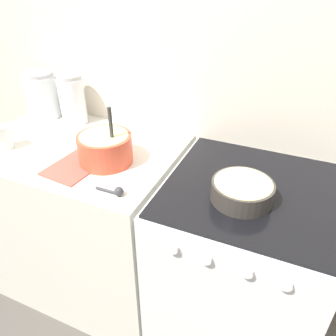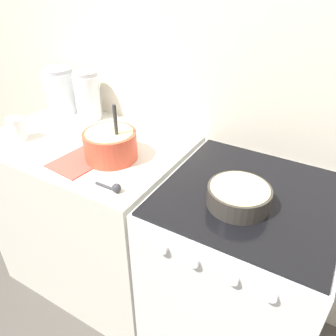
{
  "view_description": "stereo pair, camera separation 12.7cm",
  "coord_description": "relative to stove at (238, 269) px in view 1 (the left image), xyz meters",
  "views": [
    {
      "loc": [
        0.46,
        -0.73,
        1.66
      ],
      "look_at": [
        0.03,
        0.26,
        0.97
      ],
      "focal_mm": 35.0,
      "sensor_mm": 36.0,
      "label": 1
    },
    {
      "loc": [
        0.58,
        -0.67,
        1.66
      ],
      "look_at": [
        0.03,
        0.26,
        0.97
      ],
      "focal_mm": 35.0,
      "sensor_mm": 36.0,
      "label": 2
    }
  ],
  "objects": [
    {
      "name": "wall_back",
      "position": [
        -0.35,
        0.36,
        0.74
      ],
      "size": [
        4.92,
        0.05,
        2.4
      ],
      "color": "beige",
      "rests_on": "ground_plane"
    },
    {
      "name": "countertop_cabinet",
      "position": [
        -0.83,
        0.0,
        0.0
      ],
      "size": [
        0.96,
        0.66,
        0.92
      ],
      "color": "silver",
      "rests_on": "ground_plane"
    },
    {
      "name": "stove",
      "position": [
        0.0,
        0.0,
        0.0
      ],
      "size": [
        0.66,
        0.68,
        0.92
      ],
      "color": "silver",
      "rests_on": "ground_plane"
    },
    {
      "name": "mixing_bowl",
      "position": [
        -0.61,
        -0.06,
        0.53
      ],
      "size": [
        0.23,
        0.23,
        0.26
      ],
      "color": "#D84C33",
      "rests_on": "countertop_cabinet"
    },
    {
      "name": "baking_pan",
      "position": [
        -0.02,
        -0.09,
        0.5
      ],
      "size": [
        0.22,
        0.22,
        0.07
      ],
      "color": "#38332D",
      "rests_on": "stove"
    },
    {
      "name": "storage_jar_left",
      "position": [
        -1.19,
        0.23,
        0.57
      ],
      "size": [
        0.17,
        0.17,
        0.24
      ],
      "color": "silver",
      "rests_on": "countertop_cabinet"
    },
    {
      "name": "storage_jar_middle",
      "position": [
        -0.99,
        0.23,
        0.57
      ],
      "size": [
        0.13,
        0.13,
        0.25
      ],
      "color": "silver",
      "rests_on": "countertop_cabinet"
    },
    {
      "name": "tin_can",
      "position": [
        -1.11,
        -0.15,
        0.52
      ],
      "size": [
        0.08,
        0.08,
        0.11
      ],
      "color": "silver",
      "rests_on": "countertop_cabinet"
    },
    {
      "name": "recipe_page",
      "position": [
        -0.71,
        -0.15,
        0.46
      ],
      "size": [
        0.21,
        0.26,
        0.01
      ],
      "color": "#CC4C3F",
      "rests_on": "countertop_cabinet"
    },
    {
      "name": "measuring_spoon",
      "position": [
        -0.45,
        -0.25,
        0.48
      ],
      "size": [
        0.12,
        0.04,
        0.04
      ],
      "color": "#333338",
      "rests_on": "countertop_cabinet"
    }
  ]
}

